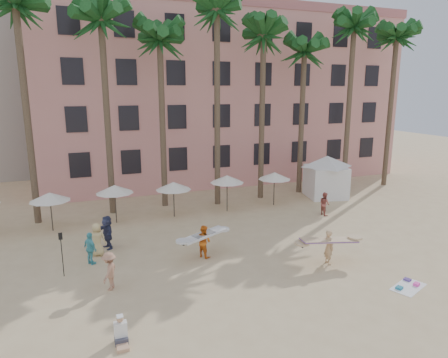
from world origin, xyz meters
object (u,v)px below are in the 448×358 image
at_px(cabana, 326,173).
at_px(carrier_white, 204,240).
at_px(pink_hotel, 216,98).
at_px(carrier_yellow, 329,245).

xyz_separation_m(cabana, carrier_white, (-13.40, -8.21, -1.12)).
distance_m(cabana, carrier_white, 15.75).
xyz_separation_m(pink_hotel, carrier_white, (-8.17, -20.92, -7.06)).
xyz_separation_m(pink_hotel, carrier_yellow, (-2.40, -24.05, -6.97)).
height_order(pink_hotel, carrier_white, pink_hotel).
height_order(cabana, carrier_yellow, cabana).
bearing_deg(carrier_white, carrier_yellow, -28.46).
bearing_deg(carrier_yellow, carrier_white, 151.54).
relative_size(cabana, carrier_yellow, 1.73).
height_order(cabana, carrier_white, cabana).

